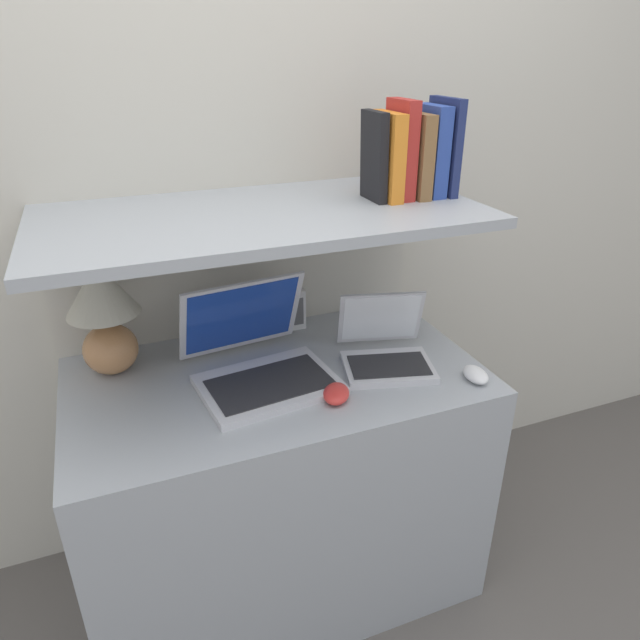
# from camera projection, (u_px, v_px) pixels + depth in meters

# --- Properties ---
(wall_back) EXTENTS (6.00, 0.05, 2.40)m
(wall_back) POSITION_uv_depth(u_px,v_px,m) (234.00, 195.00, 1.74)
(wall_back) COLOR beige
(wall_back) RESTS_ON ground_plane
(desk) EXTENTS (1.14, 0.65, 0.78)m
(desk) POSITION_uv_depth(u_px,v_px,m) (281.00, 482.00, 1.77)
(desk) COLOR #999EA3
(desk) RESTS_ON ground_plane
(back_riser) EXTENTS (1.14, 0.04, 1.20)m
(back_riser) POSITION_uv_depth(u_px,v_px,m) (248.00, 371.00, 1.96)
(back_riser) COLOR beige
(back_riser) RESTS_ON ground_plane
(shelf) EXTENTS (1.14, 0.58, 0.03)m
(shelf) POSITION_uv_depth(u_px,v_px,m) (262.00, 216.00, 1.47)
(shelf) COLOR #999EA3
(shelf) RESTS_ON back_riser
(table_lamp) EXTENTS (0.19, 0.19, 0.33)m
(table_lamp) POSITION_uv_depth(u_px,v_px,m) (104.00, 311.00, 1.54)
(table_lamp) COLOR #B27A4C
(table_lamp) RESTS_ON desk
(laptop_large) EXTENTS (0.40, 0.40, 0.26)m
(laptop_large) POSITION_uv_depth(u_px,v_px,m) (259.00, 361.00, 1.56)
(laptop_large) COLOR silver
(laptop_large) RESTS_ON desk
(laptop_small) EXTENTS (0.30, 0.30, 0.20)m
(laptop_small) POSITION_uv_depth(u_px,v_px,m) (385.00, 350.00, 1.64)
(laptop_small) COLOR silver
(laptop_small) RESTS_ON desk
(computer_mouse) EXTENTS (0.11, 0.12, 0.04)m
(computer_mouse) POSITION_uv_depth(u_px,v_px,m) (336.00, 394.00, 1.48)
(computer_mouse) COLOR red
(computer_mouse) RESTS_ON desk
(second_mouse) EXTENTS (0.06, 0.09, 0.04)m
(second_mouse) POSITION_uv_depth(u_px,v_px,m) (476.00, 375.00, 1.56)
(second_mouse) COLOR white
(second_mouse) RESTS_ON desk
(router_box) EXTENTS (0.09, 0.05, 0.13)m
(router_box) POSITION_uv_depth(u_px,v_px,m) (290.00, 309.00, 1.84)
(router_box) COLOR white
(router_box) RESTS_ON desk
(book_navy) EXTENTS (0.02, 0.15, 0.26)m
(book_navy) POSITION_uv_depth(u_px,v_px,m) (444.00, 147.00, 1.58)
(book_navy) COLOR navy
(book_navy) RESTS_ON shelf
(book_blue) EXTENTS (0.04, 0.14, 0.24)m
(book_blue) POSITION_uv_depth(u_px,v_px,m) (430.00, 151.00, 1.57)
(book_blue) COLOR #284293
(book_blue) RESTS_ON shelf
(book_brown) EXTENTS (0.04, 0.15, 0.22)m
(book_brown) POSITION_uv_depth(u_px,v_px,m) (415.00, 155.00, 1.56)
(book_brown) COLOR brown
(book_brown) RESTS_ON shelf
(book_red) EXTENTS (0.04, 0.13, 0.26)m
(book_red) POSITION_uv_depth(u_px,v_px,m) (401.00, 150.00, 1.54)
(book_red) COLOR #A82823
(book_red) RESTS_ON shelf
(book_orange) EXTENTS (0.04, 0.15, 0.23)m
(book_orange) POSITION_uv_depth(u_px,v_px,m) (386.00, 157.00, 1.53)
(book_orange) COLOR orange
(book_orange) RESTS_ON shelf
(book_black) EXTENTS (0.03, 0.12, 0.23)m
(book_black) POSITION_uv_depth(u_px,v_px,m) (374.00, 157.00, 1.52)
(book_black) COLOR black
(book_black) RESTS_ON shelf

